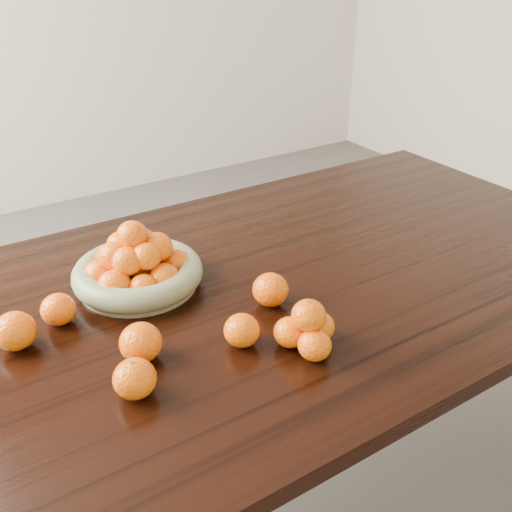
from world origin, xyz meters
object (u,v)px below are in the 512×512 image
dining_table (248,316)px  loose_orange_0 (135,379)px  orange_pyramid (308,329)px  fruit_bowl (137,267)px

dining_table → loose_orange_0: (-0.35, -0.21, 0.12)m
dining_table → orange_pyramid: bearing=-95.4°
orange_pyramid → loose_orange_0: 0.33m
dining_table → fruit_bowl: 0.28m
dining_table → orange_pyramid: (-0.02, -0.26, 0.13)m
loose_orange_0 → orange_pyramid: bearing=-9.2°
orange_pyramid → loose_orange_0: size_ratio=1.61×
fruit_bowl → orange_pyramid: (0.19, -0.39, -0.01)m
fruit_bowl → loose_orange_0: fruit_bowl is taller
orange_pyramid → loose_orange_0: (-0.33, 0.05, -0.01)m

